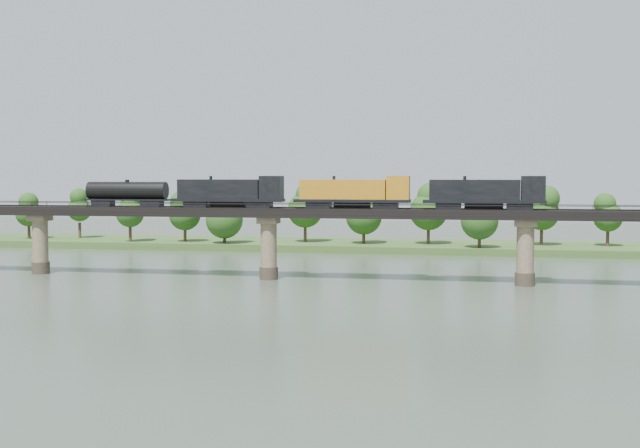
# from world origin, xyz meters

# --- Properties ---
(ground) EXTENTS (400.00, 400.00, 0.00)m
(ground) POSITION_xyz_m (0.00, 0.00, 0.00)
(ground) COLOR #354234
(ground) RESTS_ON ground
(far_bank) EXTENTS (300.00, 24.00, 1.60)m
(far_bank) POSITION_xyz_m (0.00, 85.00, 0.80)
(far_bank) COLOR #315020
(far_bank) RESTS_ON ground
(bridge) EXTENTS (236.00, 30.00, 11.50)m
(bridge) POSITION_xyz_m (0.00, 30.00, 5.46)
(bridge) COLOR #473A2D
(bridge) RESTS_ON ground
(bridge_superstructure) EXTENTS (220.00, 4.90, 0.75)m
(bridge_superstructure) POSITION_xyz_m (0.00, 30.00, 11.79)
(bridge_superstructure) COLOR black
(bridge_superstructure) RESTS_ON bridge
(far_treeline) EXTENTS (289.06, 17.54, 13.60)m
(far_treeline) POSITION_xyz_m (-8.21, 80.52, 8.83)
(far_treeline) COLOR #382619
(far_treeline) RESTS_ON far_bank
(freight_train) EXTENTS (74.24, 2.89, 5.11)m
(freight_train) POSITION_xyz_m (6.94, 30.00, 13.94)
(freight_train) COLOR black
(freight_train) RESTS_ON bridge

